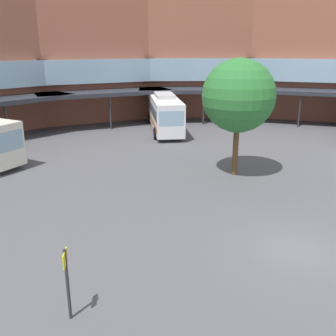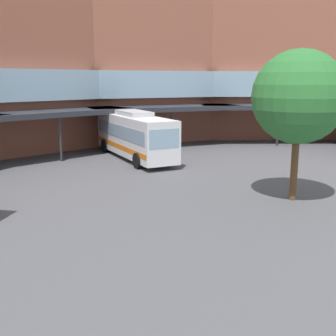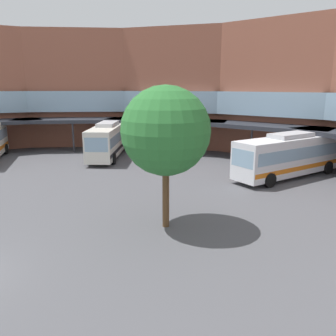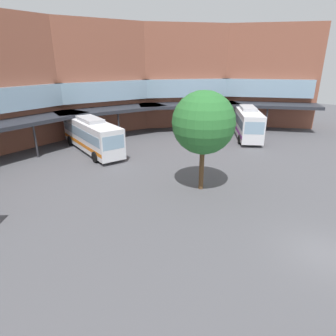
# 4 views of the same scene
# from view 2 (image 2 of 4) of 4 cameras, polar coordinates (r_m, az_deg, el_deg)

# --- Properties ---
(station_building) EXTENTS (71.39, 31.39, 13.97)m
(station_building) POSITION_cam_2_polar(r_m,az_deg,el_deg) (29.66, -12.88, 13.17)
(station_building) COLOR #93543F
(station_building) RESTS_ON ground
(bus_0) EXTENTS (5.75, 11.12, 3.68)m
(bus_0) POSITION_cam_2_polar(r_m,az_deg,el_deg) (32.17, -4.68, 4.62)
(bus_0) COLOR white
(bus_0) RESTS_ON ground
(plaza_tree) EXTENTS (4.60, 4.60, 7.49)m
(plaza_tree) POSITION_cam_2_polar(r_m,az_deg,el_deg) (21.39, 17.56, 9.27)
(plaza_tree) COLOR brown
(plaza_tree) RESTS_ON ground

